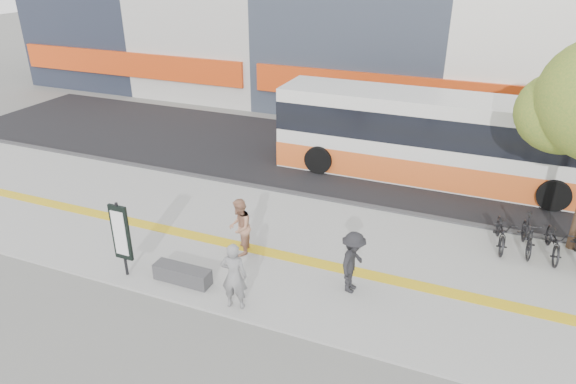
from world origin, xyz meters
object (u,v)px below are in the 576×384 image
at_px(seated_woman, 234,276).
at_px(pedestrian_dark, 353,262).
at_px(bench, 182,274).
at_px(signboard, 121,234).
at_px(pedestrian_tan, 240,227).
at_px(bus, 435,140).

height_order(seated_woman, pedestrian_dark, seated_woman).
distance_m(bench, signboard, 1.94).
relative_size(seated_woman, pedestrian_dark, 1.06).
bearing_deg(pedestrian_tan, signboard, -65.36).
distance_m(seated_woman, pedestrian_tan, 2.49).
distance_m(signboard, seated_woman, 3.42).
relative_size(bus, seated_woman, 6.68).
bearing_deg(seated_woman, pedestrian_dark, -154.33).
height_order(signboard, pedestrian_dark, signboard).
bearing_deg(seated_woman, pedestrian_tan, -75.39).
xyz_separation_m(bench, signboard, (-1.60, -0.31, 1.06)).
bearing_deg(signboard, seated_woman, -1.59).
height_order(bench, pedestrian_tan, pedestrian_tan).
xyz_separation_m(signboard, pedestrian_dark, (5.89, 1.66, -0.43)).
bearing_deg(bench, pedestrian_tan, 67.30).
height_order(seated_woman, pedestrian_tan, seated_woman).
distance_m(signboard, pedestrian_dark, 6.14).
bearing_deg(bench, signboard, -169.19).
xyz_separation_m(seated_woman, pedestrian_dark, (2.49, 1.76, -0.05)).
xyz_separation_m(bus, seated_woman, (-3.33, -10.10, -0.59)).
distance_m(bench, seated_woman, 1.97).
distance_m(bus, pedestrian_tan, 8.98).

